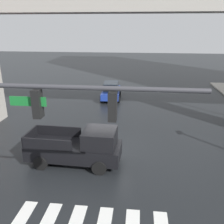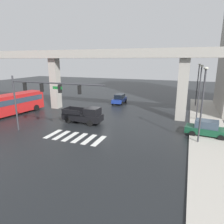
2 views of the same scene
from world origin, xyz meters
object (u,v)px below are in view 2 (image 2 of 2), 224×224
(pickup_truck, at_px, (85,116))
(traffic_signal_mast, at_px, (41,91))
(sedan_blue, at_px, (119,99))
(city_bus, at_px, (9,104))
(street_lamp_near_corner, at_px, (203,97))
(sedan_dark_green, at_px, (207,129))
(street_lamp_far_north, at_px, (198,80))
(street_lamp_mid_block, at_px, (200,86))

(pickup_truck, distance_m, traffic_signal_mast, 6.68)
(sedan_blue, distance_m, traffic_signal_mast, 18.76)
(pickup_truck, height_order, traffic_signal_mast, traffic_signal_mast)
(pickup_truck, height_order, city_bus, city_bus)
(city_bus, bearing_deg, street_lamp_near_corner, -3.01)
(city_bus, bearing_deg, pickup_truck, 2.54)
(sedan_dark_green, bearing_deg, pickup_truck, -178.12)
(street_lamp_near_corner, height_order, street_lamp_far_north, same)
(traffic_signal_mast, xyz_separation_m, street_lamp_near_corner, (15.50, 3.27, -0.12))
(street_lamp_near_corner, xyz_separation_m, street_lamp_mid_block, (0.00, 8.30, 0.00))
(pickup_truck, bearing_deg, city_bus, -177.46)
(sedan_dark_green, distance_m, traffic_signal_mast, 17.72)
(city_bus, bearing_deg, sedan_blue, 48.01)
(sedan_blue, bearing_deg, pickup_truck, -90.96)
(sedan_blue, relative_size, street_lamp_near_corner, 0.60)
(pickup_truck, xyz_separation_m, street_lamp_far_north, (13.35, 15.47, 3.57))
(sedan_blue, bearing_deg, city_bus, -131.99)
(sedan_dark_green, relative_size, street_lamp_near_corner, 0.62)
(sedan_blue, height_order, street_lamp_mid_block, street_lamp_mid_block)
(street_lamp_mid_block, height_order, street_lamp_far_north, same)
(pickup_truck, relative_size, traffic_signal_mast, 0.47)
(street_lamp_mid_block, bearing_deg, street_lamp_far_north, 90.00)
(traffic_signal_mast, bearing_deg, sedan_blue, 82.60)
(traffic_signal_mast, xyz_separation_m, street_lamp_mid_block, (15.50, 11.57, -0.12))
(street_lamp_far_north, bearing_deg, city_bus, -147.77)
(traffic_signal_mast, xyz_separation_m, street_lamp_far_north, (15.50, 20.61, -0.12))
(pickup_truck, distance_m, street_lamp_mid_block, 15.25)
(street_lamp_near_corner, height_order, street_lamp_mid_block, same)
(traffic_signal_mast, bearing_deg, street_lamp_near_corner, 11.91)
(street_lamp_far_north, bearing_deg, sedan_dark_green, -86.67)
(sedan_dark_green, xyz_separation_m, traffic_signal_mast, (-16.37, -5.60, 3.83))
(sedan_dark_green, bearing_deg, street_lamp_far_north, 93.33)
(sedan_blue, distance_m, street_lamp_mid_block, 15.18)
(sedan_dark_green, xyz_separation_m, sedan_blue, (-14.01, 12.61, 0.00))
(traffic_signal_mast, bearing_deg, city_bus, 155.03)
(pickup_truck, xyz_separation_m, traffic_signal_mast, (-2.15, -5.14, 3.69))
(pickup_truck, bearing_deg, street_lamp_mid_block, 25.72)
(city_bus, distance_m, street_lamp_near_corner, 25.58)
(sedan_dark_green, xyz_separation_m, street_lamp_mid_block, (-0.87, 5.97, 3.70))
(sedan_blue, bearing_deg, street_lamp_near_corner, -48.69)
(pickup_truck, xyz_separation_m, sedan_blue, (0.22, 13.08, -0.14))
(pickup_truck, height_order, street_lamp_far_north, street_lamp_far_north)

